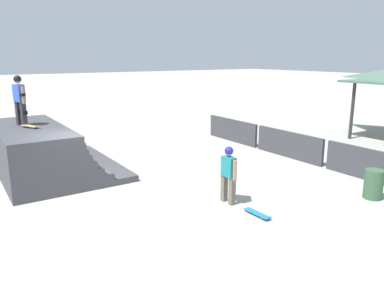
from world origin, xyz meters
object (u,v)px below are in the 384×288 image
Objects in this scene: trash_bin at (374,184)px; skateboard_on_ground at (258,214)px; bystander_walking at (229,170)px; skateboard_on_deck at (30,126)px; skater_on_deck at (19,97)px.

skateboard_on_ground is at bearing -104.05° from trash_bin.
bystander_walking is 4.24m from trash_bin.
skateboard_on_deck is at bearing -133.56° from trash_bin.
skateboard_on_deck is at bearing -148.61° from skateboard_on_ground.
bystander_walking is at bearing -177.00° from skateboard_on_ground.
skateboard_on_ground is (1.13, 0.08, -0.89)m from bystander_walking.
skater_on_deck is at bearing -150.04° from skateboard_on_ground.
skateboard_on_deck reaches higher than trash_bin.
skateboard_on_deck reaches higher than bystander_walking.
skater_on_deck is 1.04× the size of bystander_walking.
skateboard_on_deck is 6.70m from bystander_walking.
skater_on_deck is 11.40m from trash_bin.
skateboard_on_deck is 0.91× the size of trash_bin.
trash_bin is (7.94, 7.86, -2.24)m from skater_on_deck.
skater_on_deck is 1.10m from skateboard_on_deck.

